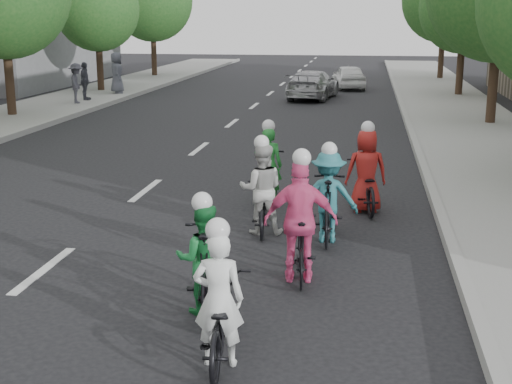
% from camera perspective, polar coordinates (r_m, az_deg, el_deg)
% --- Properties ---
extents(ground, '(120.00, 120.00, 0.00)m').
position_cam_1_polar(ground, '(11.06, -16.62, -6.01)').
color(ground, black).
rests_on(ground, ground).
extents(sidewalk_right, '(4.00, 80.00, 0.15)m').
position_cam_1_polar(sidewalk_right, '(19.97, 18.40, 2.86)').
color(sidewalk_right, gray).
rests_on(sidewalk_right, ground).
extents(curb_right, '(0.18, 80.00, 0.18)m').
position_cam_1_polar(curb_right, '(19.73, 12.81, 3.15)').
color(curb_right, '#999993').
rests_on(curb_right, ground).
extents(tree_l_4, '(4.00, 4.00, 5.97)m').
position_cam_1_polar(tree_l_4, '(35.74, -12.61, 14.09)').
color(tree_l_4, black).
rests_on(tree_l_4, ground).
extents(tree_l_5, '(4.80, 4.80, 6.93)m').
position_cam_1_polar(tree_l_5, '(44.26, -8.31, 14.89)').
color(tree_l_5, black).
rests_on(tree_l_5, ground).
extents(tree_r_2, '(4.00, 4.00, 5.97)m').
position_cam_1_polar(tree_r_2, '(34.21, 16.31, 13.89)').
color(tree_r_2, black).
rests_on(tree_r_2, ground).
extents(tree_r_3, '(4.80, 4.80, 6.93)m').
position_cam_1_polar(tree_r_3, '(43.16, 14.86, 14.61)').
color(tree_r_3, black).
rests_on(tree_r_3, ground).
extents(cyclist_0, '(0.72, 1.73, 1.64)m').
position_cam_1_polar(cyclist_0, '(7.78, -2.88, -9.79)').
color(cyclist_0, black).
rests_on(cyclist_0, ground).
extents(cyclist_1, '(1.07, 1.57, 1.91)m').
position_cam_1_polar(cyclist_1, '(10.03, 3.61, -3.21)').
color(cyclist_1, black).
rests_on(cyclist_1, ground).
extents(cyclist_2, '(0.57, 1.75, 1.68)m').
position_cam_1_polar(cyclist_2, '(14.30, 1.03, 1.57)').
color(cyclist_2, black).
rests_on(cyclist_2, ground).
extents(cyclist_3, '(0.90, 1.85, 1.75)m').
position_cam_1_polar(cyclist_3, '(13.77, 8.79, 0.95)').
color(cyclist_3, black).
rests_on(cyclist_3, ground).
extents(cyclist_4, '(0.82, 1.61, 1.72)m').
position_cam_1_polar(cyclist_4, '(12.24, 0.48, -0.50)').
color(cyclist_4, black).
rests_on(cyclist_4, ground).
extents(cyclist_5, '(0.86, 1.90, 1.57)m').
position_cam_1_polar(cyclist_5, '(9.04, -4.15, -5.80)').
color(cyclist_5, black).
rests_on(cyclist_5, ground).
extents(cyclist_6, '(1.00, 1.83, 1.68)m').
position_cam_1_polar(cyclist_6, '(11.86, 5.79, -0.83)').
color(cyclist_6, black).
rests_on(cyclist_6, ground).
extents(follow_car_lead, '(2.38, 4.61, 1.28)m').
position_cam_1_polar(follow_car_lead, '(32.62, 4.56, 8.56)').
color(follow_car_lead, '#A9AAAE').
rests_on(follow_car_lead, ground).
extents(follow_car_trail, '(2.06, 3.82, 1.23)m').
position_cam_1_polar(follow_car_trail, '(37.36, 7.41, 9.13)').
color(follow_car_trail, white).
rests_on(follow_car_trail, ground).
extents(spectator_0, '(0.90, 1.19, 1.64)m').
position_cam_1_polar(spectator_0, '(30.49, -14.16, 8.44)').
color(spectator_0, '#494753').
rests_on(spectator_0, sidewalk_left).
extents(spectator_1, '(0.53, 0.99, 1.61)m').
position_cam_1_polar(spectator_1, '(31.57, -13.53, 8.62)').
color(spectator_1, '#484A54').
rests_on(spectator_1, sidewalk_left).
extents(spectator_2, '(0.90, 1.08, 1.89)m').
position_cam_1_polar(spectator_2, '(34.08, -11.08, 9.34)').
color(spectator_2, '#50525E').
rests_on(spectator_2, sidewalk_left).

